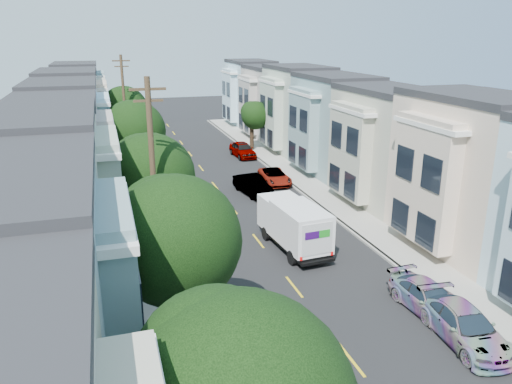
{
  "coord_description": "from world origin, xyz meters",
  "views": [
    {
      "loc": [
        -8.21,
        -20.47,
        11.86
      ],
      "look_at": [
        0.71,
        8.79,
        2.2
      ],
      "focal_mm": 35.0,
      "sensor_mm": 36.0,
      "label": 1
    }
  ],
  "objects_px": {
    "utility_pole_near": "(154,187)",
    "parked_left_d": "(164,209)",
    "tree_b": "(173,241)",
    "parked_right_c": "(275,177)",
    "parked_left_b": "(227,371)",
    "parked_right_b": "(429,299)",
    "tree_far_r": "(254,116)",
    "fedex_truck": "(294,224)",
    "tree_c": "(149,178)",
    "parked_left_c": "(188,272)",
    "tree_d": "(133,132)",
    "parked_right_d": "(243,150)",
    "parked_right_a": "(464,326)",
    "tree_e": "(124,109)",
    "utility_pole_far": "(125,110)",
    "lead_sedan": "(253,185)"
  },
  "relations": [
    {
      "from": "tree_b",
      "to": "parked_left_c",
      "type": "distance_m",
      "value": 7.64
    },
    {
      "from": "utility_pole_near",
      "to": "lead_sedan",
      "type": "relative_size",
      "value": 2.29
    },
    {
      "from": "parked_left_d",
      "to": "parked_right_c",
      "type": "bearing_deg",
      "value": 30.87
    },
    {
      "from": "tree_c",
      "to": "utility_pole_near",
      "type": "relative_size",
      "value": 0.72
    },
    {
      "from": "parked_right_a",
      "to": "tree_e",
      "type": "bearing_deg",
      "value": 111.51
    },
    {
      "from": "utility_pole_far",
      "to": "parked_right_b",
      "type": "bearing_deg",
      "value": -70.65
    },
    {
      "from": "utility_pole_near",
      "to": "parked_right_c",
      "type": "relative_size",
      "value": 2.28
    },
    {
      "from": "tree_d",
      "to": "parked_left_d",
      "type": "height_order",
      "value": "tree_d"
    },
    {
      "from": "tree_c",
      "to": "parked_left_d",
      "type": "relative_size",
      "value": 1.85
    },
    {
      "from": "fedex_truck",
      "to": "parked_left_d",
      "type": "distance_m",
      "value": 9.77
    },
    {
      "from": "tree_far_r",
      "to": "parked_right_a",
      "type": "xyz_separation_m",
      "value": [
        -1.99,
        -35.82,
        -3.04
      ]
    },
    {
      "from": "fedex_truck",
      "to": "parked_right_d",
      "type": "distance_m",
      "value": 23.01
    },
    {
      "from": "parked_left_d",
      "to": "parked_right_c",
      "type": "xyz_separation_m",
      "value": [
        9.8,
        5.59,
        -0.03
      ]
    },
    {
      "from": "tree_c",
      "to": "parked_right_b",
      "type": "xyz_separation_m",
      "value": [
        11.2,
        -8.58,
        -4.18
      ]
    },
    {
      "from": "tree_d",
      "to": "fedex_truck",
      "type": "bearing_deg",
      "value": -57.97
    },
    {
      "from": "tree_e",
      "to": "parked_right_b",
      "type": "distance_m",
      "value": 36.75
    },
    {
      "from": "parked_left_b",
      "to": "tree_c",
      "type": "bearing_deg",
      "value": 101.83
    },
    {
      "from": "parked_left_b",
      "to": "parked_right_b",
      "type": "height_order",
      "value": "parked_left_b"
    },
    {
      "from": "tree_b",
      "to": "parked_left_b",
      "type": "bearing_deg",
      "value": -53.72
    },
    {
      "from": "tree_c",
      "to": "lead_sedan",
      "type": "bearing_deg",
      "value": 49.92
    },
    {
      "from": "tree_d",
      "to": "tree_e",
      "type": "bearing_deg",
      "value": 90.0
    },
    {
      "from": "tree_far_r",
      "to": "parked_right_b",
      "type": "bearing_deg",
      "value": -93.41
    },
    {
      "from": "tree_c",
      "to": "tree_far_r",
      "type": "xyz_separation_m",
      "value": [
        13.2,
        24.92,
        -1.09
      ]
    },
    {
      "from": "lead_sedan",
      "to": "parked_left_d",
      "type": "distance_m",
      "value": 7.97
    },
    {
      "from": "tree_e",
      "to": "utility_pole_far",
      "type": "distance_m",
      "value": 2.88
    },
    {
      "from": "parked_right_b",
      "to": "tree_far_r",
      "type": "bearing_deg",
      "value": 83.42
    },
    {
      "from": "tree_b",
      "to": "utility_pole_far",
      "type": "xyz_separation_m",
      "value": [
        0.0,
        32.22,
        0.18
      ]
    },
    {
      "from": "parked_left_b",
      "to": "parked_right_b",
      "type": "bearing_deg",
      "value": 17.28
    },
    {
      "from": "tree_d",
      "to": "tree_e",
      "type": "distance_m",
      "value": 13.79
    },
    {
      "from": "utility_pole_near",
      "to": "parked_right_b",
      "type": "xyz_separation_m",
      "value": [
        11.2,
        -5.89,
        -4.51
      ]
    },
    {
      "from": "tree_b",
      "to": "parked_right_c",
      "type": "height_order",
      "value": "tree_b"
    },
    {
      "from": "parked_left_b",
      "to": "parked_right_c",
      "type": "height_order",
      "value": "parked_left_b"
    },
    {
      "from": "utility_pole_near",
      "to": "tree_b",
      "type": "bearing_deg",
      "value": -90.02
    },
    {
      "from": "fedex_truck",
      "to": "tree_c",
      "type": "bearing_deg",
      "value": 173.24
    },
    {
      "from": "fedex_truck",
      "to": "parked_left_b",
      "type": "height_order",
      "value": "fedex_truck"
    },
    {
      "from": "tree_d",
      "to": "tree_far_r",
      "type": "xyz_separation_m",
      "value": [
        13.2,
        12.54,
        -1.25
      ]
    },
    {
      "from": "tree_far_r",
      "to": "parked_right_c",
      "type": "bearing_deg",
      "value": -99.12
    },
    {
      "from": "tree_e",
      "to": "parked_right_a",
      "type": "distance_m",
      "value": 38.95
    },
    {
      "from": "parked_right_a",
      "to": "tree_far_r",
      "type": "bearing_deg",
      "value": 91.51
    },
    {
      "from": "tree_d",
      "to": "parked_right_a",
      "type": "relative_size",
      "value": 1.58
    },
    {
      "from": "parked_left_b",
      "to": "parked_left_c",
      "type": "xyz_separation_m",
      "value": [
        0.0,
        8.03,
        -0.06
      ]
    },
    {
      "from": "utility_pole_near",
      "to": "parked_left_d",
      "type": "xyz_separation_m",
      "value": [
        1.4,
        9.6,
        -4.51
      ]
    },
    {
      "from": "utility_pole_far",
      "to": "parked_right_c",
      "type": "xyz_separation_m",
      "value": [
        11.2,
        -10.81,
        -4.54
      ]
    },
    {
      "from": "lead_sedan",
      "to": "parked_left_b",
      "type": "relative_size",
      "value": 1.07
    },
    {
      "from": "parked_right_b",
      "to": "parked_right_c",
      "type": "relative_size",
      "value": 0.98
    },
    {
      "from": "tree_d",
      "to": "parked_right_b",
      "type": "xyz_separation_m",
      "value": [
        11.2,
        -20.97,
        -4.35
      ]
    },
    {
      "from": "tree_b",
      "to": "parked_right_b",
      "type": "relative_size",
      "value": 1.71
    },
    {
      "from": "tree_d",
      "to": "lead_sedan",
      "type": "bearing_deg",
      "value": -13.8
    },
    {
      "from": "fedex_truck",
      "to": "parked_right_c",
      "type": "height_order",
      "value": "fedex_truck"
    },
    {
      "from": "tree_b",
      "to": "tree_far_r",
      "type": "relative_size",
      "value": 1.39
    }
  ]
}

